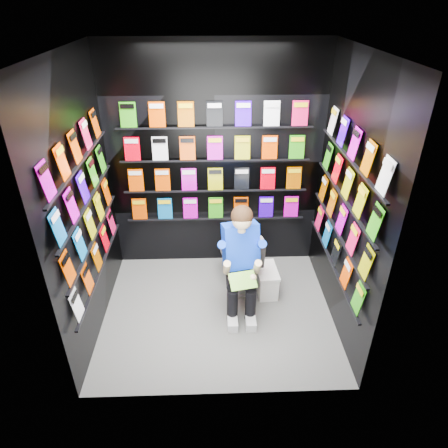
{
  "coord_description": "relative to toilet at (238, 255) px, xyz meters",
  "views": [
    {
      "loc": [
        -0.04,
        -3.21,
        2.98
      ],
      "look_at": [
        0.07,
        0.15,
        1.01
      ],
      "focal_mm": 32.0,
      "sensor_mm": 36.0,
      "label": 1
    }
  ],
  "objects": [
    {
      "name": "comics_left",
      "position": [
        -1.41,
        -0.53,
        0.94
      ],
      "size": [
        0.06,
        1.7,
        1.37
      ],
      "primitive_type": null,
      "color": "red",
      "rests_on": "wall_left"
    },
    {
      "name": "reader",
      "position": [
        0.0,
        -0.38,
        0.38
      ],
      "size": [
        0.62,
        0.79,
        1.3
      ],
      "primitive_type": null,
      "rotation": [
        0.0,
        0.0,
        0.21
      ],
      "color": "#0B37D9",
      "rests_on": "toilet"
    },
    {
      "name": "ceiling",
      "position": [
        -0.24,
        -0.53,
        2.23
      ],
      "size": [
        2.4,
        2.4,
        0.0
      ],
      "primitive_type": "plane",
      "color": "white",
      "rests_on": "floor"
    },
    {
      "name": "wall_back",
      "position": [
        -0.24,
        0.47,
        0.93
      ],
      "size": [
        2.4,
        0.04,
        2.6
      ],
      "primitive_type": "cube",
      "color": "black",
      "rests_on": "floor"
    },
    {
      "name": "toilet",
      "position": [
        0.0,
        0.0,
        0.0
      ],
      "size": [
        0.56,
        0.82,
        0.73
      ],
      "primitive_type": "imported",
      "rotation": [
        0.0,
        0.0,
        3.35
      ],
      "color": "white",
      "rests_on": "floor"
    },
    {
      "name": "wall_right",
      "position": [
        0.96,
        -0.53,
        0.93
      ],
      "size": [
        0.04,
        2.0,
        2.6
      ],
      "primitive_type": "cube",
      "color": "black",
      "rests_on": "floor"
    },
    {
      "name": "comics_back",
      "position": [
        -0.24,
        0.44,
        0.94
      ],
      "size": [
        2.1,
        0.06,
        1.37
      ],
      "primitive_type": null,
      "color": "red",
      "rests_on": "wall_back"
    },
    {
      "name": "wall_front",
      "position": [
        -0.24,
        -1.53,
        0.93
      ],
      "size": [
        2.4,
        0.04,
        2.6
      ],
      "primitive_type": "cube",
      "color": "black",
      "rests_on": "floor"
    },
    {
      "name": "longbox_lid",
      "position": [
        0.32,
        -0.2,
        -0.07
      ],
      "size": [
        0.25,
        0.41,
        0.03
      ],
      "primitive_type": "cube",
      "rotation": [
        0.0,
        0.0,
        0.07
      ],
      "color": "white",
      "rests_on": "longbox"
    },
    {
      "name": "longbox",
      "position": [
        0.32,
        -0.2,
        -0.23
      ],
      "size": [
        0.23,
        0.39,
        0.28
      ],
      "primitive_type": "cube",
      "rotation": [
        0.0,
        0.0,
        0.07
      ],
      "color": "white",
      "rests_on": "floor"
    },
    {
      "name": "held_comic",
      "position": [
        0.0,
        -0.73,
        0.21
      ],
      "size": [
        0.28,
        0.2,
        0.11
      ],
      "primitive_type": "cube",
      "rotation": [
        -0.96,
        0.0,
        0.21
      ],
      "color": "#21984F",
      "rests_on": "reader"
    },
    {
      "name": "comics_right",
      "position": [
        0.93,
        -0.53,
        0.94
      ],
      "size": [
        0.06,
        1.7,
        1.37
      ],
      "primitive_type": null,
      "color": "red",
      "rests_on": "wall_right"
    },
    {
      "name": "floor",
      "position": [
        -0.24,
        -0.53,
        -0.37
      ],
      "size": [
        2.4,
        2.4,
        0.0
      ],
      "primitive_type": "plane",
      "color": "slate",
      "rests_on": "ground"
    },
    {
      "name": "wall_left",
      "position": [
        -1.44,
        -0.53,
        0.93
      ],
      "size": [
        0.04,
        2.0,
        2.6
      ],
      "primitive_type": "cube",
      "color": "black",
      "rests_on": "floor"
    }
  ]
}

